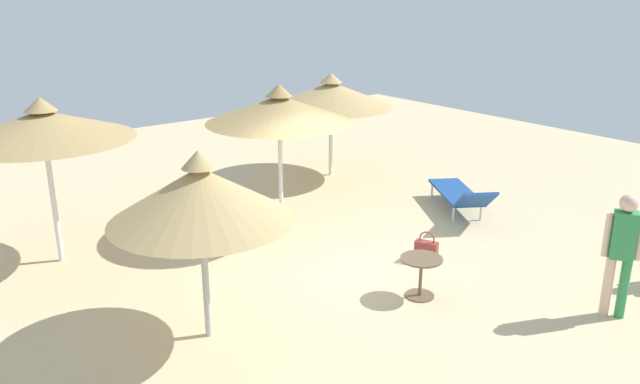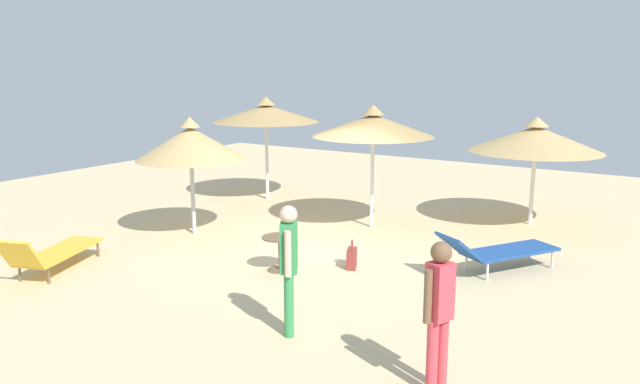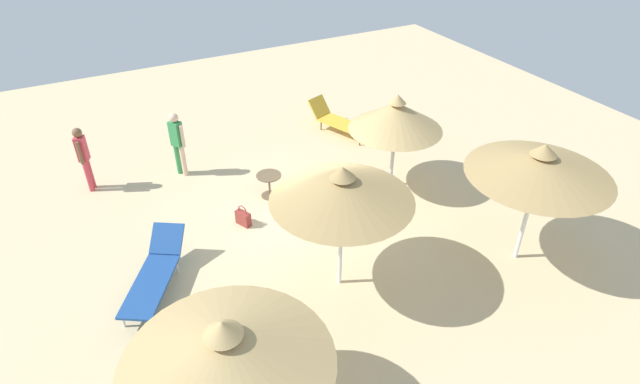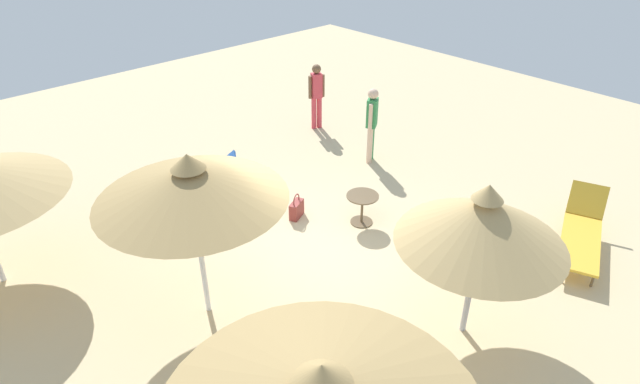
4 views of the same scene
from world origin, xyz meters
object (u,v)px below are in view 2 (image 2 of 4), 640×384
(person_standing_back, at_px, (439,308))
(side_table_round, at_px, (280,247))
(person_standing_edge, at_px, (289,260))
(lounge_chair_center, at_px, (497,250))
(parasol_umbrella_far_right, at_px, (191,143))
(handbag, at_px, (352,258))
(parasol_umbrella_front, at_px, (373,125))
(lounge_chair_near_left, at_px, (51,252))
(parasol_umbrella_near_right, at_px, (536,139))
(parasol_umbrella_far_left, at_px, (266,113))

(person_standing_back, height_order, side_table_round, person_standing_back)
(person_standing_edge, height_order, side_table_round, person_standing_edge)
(lounge_chair_center, bearing_deg, person_standing_edge, -111.59)
(parasol_umbrella_far_right, height_order, side_table_round, parasol_umbrella_far_right)
(lounge_chair_center, xyz_separation_m, person_standing_edge, (-1.58, -4.00, 0.63))
(person_standing_back, distance_m, handbag, 4.38)
(parasol_umbrella_front, relative_size, lounge_chair_center, 1.19)
(parasol_umbrella_far_right, distance_m, handbag, 4.34)
(lounge_chair_near_left, distance_m, side_table_round, 3.95)
(person_standing_edge, relative_size, handbag, 3.40)
(parasol_umbrella_near_right, height_order, lounge_chair_center, parasol_umbrella_near_right)
(lounge_chair_center, bearing_deg, parasol_umbrella_far_left, 159.56)
(lounge_chair_center, bearing_deg, person_standing_back, -81.42)
(lounge_chair_near_left, bearing_deg, parasol_umbrella_far_left, 94.31)
(lounge_chair_center, distance_m, side_table_round, 3.78)
(person_standing_back, xyz_separation_m, side_table_round, (-3.90, 2.39, -0.56))
(parasol_umbrella_far_left, xyz_separation_m, parasol_umbrella_far_right, (0.78, -3.60, -0.35))
(side_table_round, bearing_deg, parasol_umbrella_far_right, 162.14)
(side_table_round, bearing_deg, parasol_umbrella_near_right, 62.83)
(parasol_umbrella_far_left, relative_size, lounge_chair_center, 1.22)
(parasol_umbrella_far_right, xyz_separation_m, person_standing_edge, (4.63, -3.00, -0.92))
(parasol_umbrella_near_right, distance_m, person_standing_back, 8.14)
(parasol_umbrella_near_right, relative_size, person_standing_edge, 1.64)
(parasol_umbrella_front, distance_m, person_standing_back, 7.19)
(person_standing_back, relative_size, person_standing_edge, 0.97)
(parasol_umbrella_far_left, height_order, parasol_umbrella_far_right, parasol_umbrella_far_left)
(parasol_umbrella_far_left, height_order, handbag, parasol_umbrella_far_left)
(lounge_chair_center, xyz_separation_m, person_standing_back, (0.66, -4.35, 0.59))
(person_standing_back, xyz_separation_m, person_standing_edge, (-2.24, 0.35, 0.05))
(lounge_chair_near_left, bearing_deg, person_standing_edge, 2.55)
(parasol_umbrella_front, bearing_deg, lounge_chair_near_left, -119.09)
(lounge_chair_near_left, distance_m, person_standing_back, 7.16)
(person_standing_back, bearing_deg, side_table_round, 148.47)
(parasol_umbrella_far_left, relative_size, person_standing_back, 1.62)
(person_standing_back, xyz_separation_m, handbag, (-2.90, 3.19, -0.80))
(lounge_chair_near_left, height_order, person_standing_back, person_standing_back)
(parasol_umbrella_near_right, height_order, handbag, parasol_umbrella_near_right)
(parasol_umbrella_front, distance_m, parasol_umbrella_near_right, 3.64)
(lounge_chair_center, bearing_deg, parasol_umbrella_front, 154.81)
(lounge_chair_near_left, height_order, person_standing_edge, person_standing_edge)
(parasol_umbrella_near_right, bearing_deg, person_standing_back, -82.88)
(parasol_umbrella_front, bearing_deg, parasol_umbrella_far_left, 164.01)
(parasol_umbrella_far_left, xyz_separation_m, lounge_chair_near_left, (0.51, -6.82, -1.92))
(person_standing_back, distance_m, person_standing_edge, 2.26)
(lounge_chair_center, distance_m, person_standing_edge, 4.34)
(parasol_umbrella_near_right, relative_size, person_standing_back, 1.68)
(parasol_umbrella_far_left, bearing_deg, lounge_chair_near_left, -85.69)
(parasol_umbrella_front, relative_size, lounge_chair_near_left, 1.21)
(parasol_umbrella_far_right, relative_size, person_standing_edge, 1.41)
(parasol_umbrella_far_left, relative_size, lounge_chair_near_left, 1.24)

